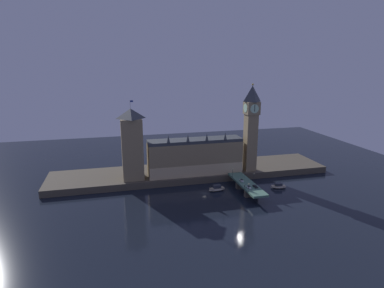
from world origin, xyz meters
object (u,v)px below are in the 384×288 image
(pedestrian_near_rail, at_px, (244,186))
(boat_upstream, at_px, (217,189))
(clock_tower, at_px, (251,126))
(car_southbound_lead, at_px, (255,186))
(victoria_tower, at_px, (132,144))
(car_northbound_trail, at_px, (249,187))
(street_lamp_far, at_px, (233,171))
(street_lamp_mid, at_px, (254,177))
(car_northbound_lead, at_px, (242,181))
(boat_downstream, at_px, (278,186))
(street_lamp_near, at_px, (249,186))

(pedestrian_near_rail, relative_size, boat_upstream, 0.14)
(clock_tower, height_order, car_southbound_lead, clock_tower)
(victoria_tower, height_order, car_northbound_trail, victoria_tower)
(victoria_tower, height_order, street_lamp_far, victoria_tower)
(victoria_tower, bearing_deg, street_lamp_mid, -22.76)
(car_northbound_lead, xyz_separation_m, boat_upstream, (-17.11, 3.44, -5.86))
(victoria_tower, distance_m, car_northbound_lead, 82.91)
(car_southbound_lead, distance_m, boat_upstream, 27.64)
(car_southbound_lead, relative_size, boat_upstream, 0.38)
(car_southbound_lead, relative_size, street_lamp_far, 0.71)
(street_lamp_far, bearing_deg, clock_tower, 38.36)
(street_lamp_mid, bearing_deg, victoria_tower, 157.24)
(pedestrian_near_rail, xyz_separation_m, street_lamp_mid, (9.85, 6.96, 3.49))
(street_lamp_mid, xyz_separation_m, boat_downstream, (20.35, 1.30, -9.74))
(clock_tower, xyz_separation_m, car_northbound_lead, (-17.57, -26.99, -33.65))
(car_southbound_lead, xyz_separation_m, street_lamp_near, (-7.49, -6.06, 3.06))
(car_northbound_trail, distance_m, street_lamp_near, 7.25)
(victoria_tower, distance_m, street_lamp_near, 88.34)
(victoria_tower, xyz_separation_m, car_southbound_lead, (78.23, -42.64, -23.78))
(car_northbound_lead, bearing_deg, car_southbound_lead, -69.27)
(car_southbound_lead, bearing_deg, boat_upstream, 143.89)
(street_lamp_far, bearing_deg, boat_downstream, -23.68)
(pedestrian_near_rail, relative_size, street_lamp_far, 0.26)
(clock_tower, height_order, victoria_tower, clock_tower)
(street_lamp_near, bearing_deg, boat_downstream, 27.63)
(victoria_tower, xyz_separation_m, car_northbound_trail, (73.50, -42.73, -23.78))
(victoria_tower, distance_m, street_lamp_mid, 90.09)
(pedestrian_near_rail, xyz_separation_m, boat_downstream, (30.20, 8.26, -6.25))
(car_northbound_lead, height_order, boat_downstream, car_northbound_lead)
(street_lamp_near, height_order, street_lamp_far, street_lamp_far)
(car_northbound_lead, relative_size, street_lamp_mid, 0.55)
(clock_tower, bearing_deg, boat_upstream, -145.83)
(street_lamp_far, height_order, boat_upstream, street_lamp_far)
(car_southbound_lead, distance_m, street_lamp_mid, 9.83)
(car_southbound_lead, height_order, boat_upstream, car_southbound_lead)
(car_southbound_lead, distance_m, street_lamp_near, 10.11)
(victoria_tower, relative_size, street_lamp_far, 8.86)
(car_northbound_lead, distance_m, street_lamp_near, 18.99)
(car_northbound_lead, height_order, street_lamp_mid, street_lamp_mid)
(victoria_tower, relative_size, car_southbound_lead, 12.46)
(car_northbound_lead, bearing_deg, street_lamp_mid, -27.07)
(street_lamp_far, bearing_deg, car_southbound_lead, -72.24)
(street_lamp_far, bearing_deg, victoria_tower, 164.77)
(boat_upstream, bearing_deg, pedestrian_near_rail, -43.98)
(clock_tower, relative_size, car_southbound_lead, 14.69)
(clock_tower, relative_size, car_northbound_lead, 17.78)
(boat_downstream, bearing_deg, victoria_tower, 162.13)
(clock_tower, height_order, boat_upstream, clock_tower)
(car_northbound_lead, height_order, street_lamp_far, street_lamp_far)
(car_southbound_lead, height_order, street_lamp_near, street_lamp_near)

